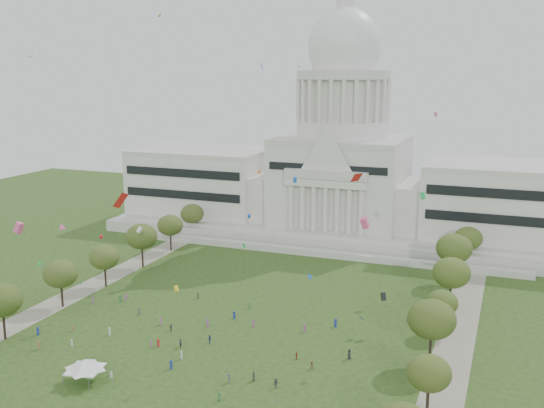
# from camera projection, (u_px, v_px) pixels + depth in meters

# --- Properties ---
(ground) EXTENTS (400.00, 400.00, 0.00)m
(ground) POSITION_uv_depth(u_px,v_px,m) (191.00, 366.00, 126.11)
(ground) COLOR #284417
(ground) RESTS_ON ground
(capitol) EXTENTS (160.00, 64.50, 91.30)m
(capitol) POSITION_uv_depth(u_px,v_px,m) (341.00, 171.00, 225.24)
(capitol) COLOR #BBB8B0
(capitol) RESTS_ON ground
(path_left) EXTENTS (8.00, 160.00, 0.04)m
(path_left) POSITION_uv_depth(u_px,v_px,m) (85.00, 289.00, 170.32)
(path_left) COLOR gray
(path_left) RESTS_ON ground
(path_right) EXTENTS (8.00, 160.00, 0.04)m
(path_right) POSITION_uv_depth(u_px,v_px,m) (455.00, 343.00, 136.70)
(path_right) COLOR gray
(path_right) RESTS_ON ground
(row_tree_l_1) EXTENTS (8.86, 8.86, 12.59)m
(row_tree_l_1) POSITION_uv_depth(u_px,v_px,m) (2.00, 300.00, 136.98)
(row_tree_l_1) COLOR black
(row_tree_l_1) RESTS_ON ground
(row_tree_r_1) EXTENTS (7.58, 7.58, 10.78)m
(row_tree_r_1) POSITION_uv_depth(u_px,v_px,m) (429.00, 373.00, 106.74)
(row_tree_r_1) COLOR black
(row_tree_r_1) RESTS_ON ground
(row_tree_l_2) EXTENTS (8.42, 8.42, 11.97)m
(row_tree_l_2) POSITION_uv_depth(u_px,v_px,m) (60.00, 274.00, 155.93)
(row_tree_l_2) COLOR black
(row_tree_l_2) RESTS_ON ground
(row_tree_r_2) EXTENTS (9.55, 9.55, 13.58)m
(row_tree_r_2) POSITION_uv_depth(u_px,v_px,m) (432.00, 319.00, 124.56)
(row_tree_r_2) COLOR black
(row_tree_r_2) RESTS_ON ground
(row_tree_l_3) EXTENTS (8.12, 8.12, 11.55)m
(row_tree_l_3) POSITION_uv_depth(u_px,v_px,m) (104.00, 257.00, 170.83)
(row_tree_l_3) COLOR black
(row_tree_l_3) RESTS_ON ground
(row_tree_r_3) EXTENTS (7.01, 7.01, 9.98)m
(row_tree_r_3) POSITION_uv_depth(u_px,v_px,m) (442.00, 303.00, 140.59)
(row_tree_r_3) COLOR black
(row_tree_r_3) RESTS_ON ground
(row_tree_l_4) EXTENTS (9.29, 9.29, 13.21)m
(row_tree_l_4) POSITION_uv_depth(u_px,v_px,m) (142.00, 236.00, 187.49)
(row_tree_l_4) COLOR black
(row_tree_l_4) RESTS_ON ground
(row_tree_r_4) EXTENTS (9.19, 9.19, 13.06)m
(row_tree_r_4) POSITION_uv_depth(u_px,v_px,m) (451.00, 273.00, 154.21)
(row_tree_r_4) COLOR black
(row_tree_r_4) RESTS_ON ground
(row_tree_l_5) EXTENTS (8.33, 8.33, 11.85)m
(row_tree_l_5) POSITION_uv_depth(u_px,v_px,m) (170.00, 225.00, 205.06)
(row_tree_l_5) COLOR black
(row_tree_l_5) RESTS_ON ground
(row_tree_r_5) EXTENTS (9.82, 9.82, 13.96)m
(row_tree_r_5) POSITION_uv_depth(u_px,v_px,m) (454.00, 248.00, 172.93)
(row_tree_r_5) COLOR black
(row_tree_r_5) RESTS_ON ground
(row_tree_l_6) EXTENTS (8.19, 8.19, 11.64)m
(row_tree_l_6) POSITION_uv_depth(u_px,v_px,m) (192.00, 214.00, 222.23)
(row_tree_l_6) COLOR black
(row_tree_l_6) RESTS_ON ground
(row_tree_r_6) EXTENTS (8.42, 8.42, 11.97)m
(row_tree_r_6) POSITION_uv_depth(u_px,v_px,m) (468.00, 238.00, 188.75)
(row_tree_r_6) COLOR black
(row_tree_r_6) RESTS_ON ground
(event_tent) EXTENTS (9.88, 9.88, 4.69)m
(event_tent) POSITION_uv_depth(u_px,v_px,m) (85.00, 364.00, 118.95)
(event_tent) COLOR #4C4C4C
(event_tent) RESTS_ON ground
(person_0) EXTENTS (1.09, 1.21, 2.07)m
(person_0) POSITION_uv_depth(u_px,v_px,m) (349.00, 354.00, 129.12)
(person_0) COLOR #26262B
(person_0) RESTS_ON ground
(person_2) EXTENTS (0.95, 0.75, 1.71)m
(person_2) POSITION_uv_depth(u_px,v_px,m) (312.00, 365.00, 124.49)
(person_2) COLOR olive
(person_2) RESTS_ON ground
(person_3) EXTENTS (0.88, 1.30, 1.84)m
(person_3) POSITION_uv_depth(u_px,v_px,m) (229.00, 378.00, 119.20)
(person_3) COLOR #4C4C51
(person_3) RESTS_ON ground
(person_4) EXTENTS (0.64, 1.10, 1.84)m
(person_4) POSITION_uv_depth(u_px,v_px,m) (210.00, 339.00, 136.55)
(person_4) COLOR navy
(person_4) RESTS_ON ground
(person_5) EXTENTS (1.66, 1.81, 1.90)m
(person_5) POSITION_uv_depth(u_px,v_px,m) (181.00, 343.00, 134.35)
(person_5) COLOR #4C4C51
(person_5) RESTS_ON ground
(person_6) EXTENTS (0.58, 0.80, 1.50)m
(person_6) POSITION_uv_depth(u_px,v_px,m) (219.00, 397.00, 112.76)
(person_6) COLOR #33723F
(person_6) RESTS_ON ground
(person_7) EXTENTS (0.86, 0.89, 1.97)m
(person_7) POSITION_uv_depth(u_px,v_px,m) (111.00, 376.00, 120.01)
(person_7) COLOR silver
(person_7) RESTS_ON ground
(person_8) EXTENTS (0.99, 0.89, 1.73)m
(person_8) POSITION_uv_depth(u_px,v_px,m) (171.00, 328.00, 142.67)
(person_8) COLOR #4C4C51
(person_8) RESTS_ON ground
(person_9) EXTENTS (1.26, 1.30, 1.85)m
(person_9) POSITION_uv_depth(u_px,v_px,m) (276.00, 383.00, 117.30)
(person_9) COLOR #26262B
(person_9) RESTS_ON ground
(person_10) EXTENTS (0.54, 0.93, 1.56)m
(person_10) POSITION_uv_depth(u_px,v_px,m) (297.00, 356.00, 128.95)
(person_10) COLOR #B21E1E
(person_10) RESTS_ON ground
(distant_crowd) EXTENTS (61.72, 39.57, 1.94)m
(distant_crowd) POSITION_uv_depth(u_px,v_px,m) (168.00, 326.00, 143.31)
(distant_crowd) COLOR navy
(distant_crowd) RESTS_ON ground
(kite_swarm) EXTENTS (88.51, 94.09, 65.53)m
(kite_swarm) POSITION_uv_depth(u_px,v_px,m) (232.00, 228.00, 126.48)
(kite_swarm) COLOR #E54C8C
(kite_swarm) RESTS_ON ground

